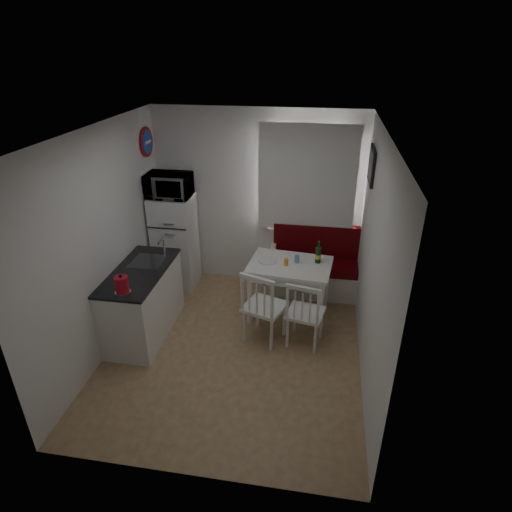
% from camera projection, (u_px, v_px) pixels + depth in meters
% --- Properties ---
extents(floor, '(3.00, 3.50, 0.02)m').
position_uv_depth(floor, '(235.00, 348.00, 5.26)').
color(floor, '#906F4C').
rests_on(floor, ground).
extents(ceiling, '(3.00, 3.50, 0.02)m').
position_uv_depth(ceiling, '(229.00, 132.00, 4.08)').
color(ceiling, white).
rests_on(ceiling, wall_back).
extents(wall_back, '(3.00, 0.02, 2.60)m').
position_uv_depth(wall_back, '(258.00, 200.00, 6.21)').
color(wall_back, white).
rests_on(wall_back, floor).
extents(wall_front, '(3.00, 0.02, 2.60)m').
position_uv_depth(wall_front, '(182.00, 359.00, 3.13)').
color(wall_front, white).
rests_on(wall_front, floor).
extents(wall_left, '(0.02, 3.50, 2.60)m').
position_uv_depth(wall_left, '(104.00, 244.00, 4.89)').
color(wall_left, white).
rests_on(wall_left, floor).
extents(wall_right, '(0.02, 3.50, 2.60)m').
position_uv_depth(wall_right, '(373.00, 264.00, 4.45)').
color(wall_right, white).
rests_on(wall_right, floor).
extents(window, '(1.22, 0.06, 1.47)m').
position_uv_depth(window, '(307.00, 182.00, 5.93)').
color(window, white).
rests_on(window, wall_back).
extents(curtain, '(1.35, 0.02, 1.50)m').
position_uv_depth(curtain, '(307.00, 179.00, 5.85)').
color(curtain, white).
rests_on(curtain, wall_back).
extents(kitchen_counter, '(0.62, 1.32, 1.16)m').
position_uv_depth(kitchen_counter, '(143.00, 301.00, 5.36)').
color(kitchen_counter, white).
rests_on(kitchen_counter, floor).
extents(wall_sign, '(0.03, 0.40, 0.40)m').
position_uv_depth(wall_sign, '(147.00, 142.00, 5.77)').
color(wall_sign, '#1C41A8').
rests_on(wall_sign, wall_left).
extents(picture_frame, '(0.04, 0.52, 0.42)m').
position_uv_depth(picture_frame, '(371.00, 165.00, 5.08)').
color(picture_frame, black).
rests_on(picture_frame, wall_right).
extents(bench, '(1.39, 0.54, 1.00)m').
position_uv_depth(bench, '(317.00, 271.00, 6.31)').
color(bench, white).
rests_on(bench, floor).
extents(dining_table, '(1.12, 0.83, 0.79)m').
position_uv_depth(dining_table, '(290.00, 270.00, 5.58)').
color(dining_table, white).
rests_on(dining_table, floor).
extents(chair_left, '(0.58, 0.58, 0.53)m').
position_uv_depth(chair_left, '(263.00, 302.00, 5.07)').
color(chair_left, white).
rests_on(chair_left, floor).
extents(chair_right, '(0.49, 0.48, 0.49)m').
position_uv_depth(chair_right, '(305.00, 309.00, 5.03)').
color(chair_right, white).
rests_on(chair_right, floor).
extents(fridge, '(0.57, 0.57, 1.42)m').
position_uv_depth(fridge, '(175.00, 241.00, 6.34)').
color(fridge, white).
rests_on(fridge, floor).
extents(microwave, '(0.60, 0.41, 0.33)m').
position_uv_depth(microwave, '(169.00, 185.00, 5.90)').
color(microwave, white).
rests_on(microwave, fridge).
extents(kettle, '(0.17, 0.17, 0.23)m').
position_uv_depth(kettle, '(122.00, 285.00, 4.63)').
color(kettle, '#B70E1E').
rests_on(kettle, kitchen_counter).
extents(wine_bottle, '(0.08, 0.08, 0.30)m').
position_uv_depth(wine_bottle, '(318.00, 252.00, 5.51)').
color(wine_bottle, '#123A15').
rests_on(wine_bottle, dining_table).
extents(drinking_glass_orange, '(0.05, 0.05, 0.09)m').
position_uv_depth(drinking_glass_orange, '(286.00, 262.00, 5.48)').
color(drinking_glass_orange, '#FFA32A').
rests_on(drinking_glass_orange, dining_table).
extents(drinking_glass_blue, '(0.06, 0.06, 0.10)m').
position_uv_depth(drinking_glass_blue, '(297.00, 259.00, 5.55)').
color(drinking_glass_blue, '#799DCE').
rests_on(drinking_glass_blue, dining_table).
extents(plate, '(0.24, 0.24, 0.02)m').
position_uv_depth(plate, '(268.00, 261.00, 5.60)').
color(plate, white).
rests_on(plate, dining_table).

